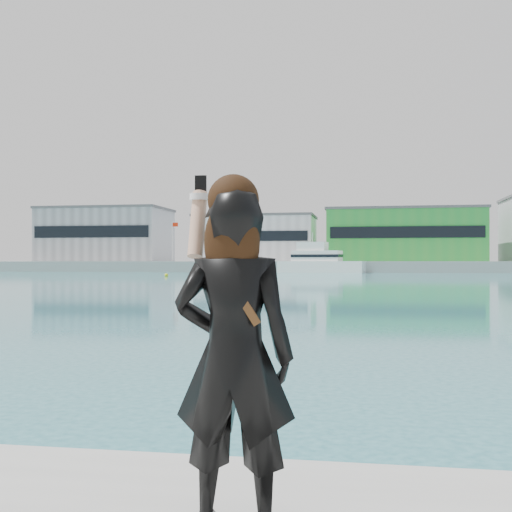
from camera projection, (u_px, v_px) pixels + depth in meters
The scene contains 9 objects.
far_quay at pixel (363, 266), 131.67m from camera, with size 320.00×40.00×2.00m, color #9E9E99.
warehouse_grey_left at pixel (106, 235), 138.90m from camera, with size 26.52×16.36×11.50m.
warehouse_white at pixel (256, 238), 133.39m from camera, with size 24.48×15.35×9.50m.
warehouse_green at pixel (404, 235), 128.38m from camera, with size 30.60×16.36×10.50m.
flagpole_left at pixel (173, 239), 129.16m from camera, with size 1.28×0.16×8.00m.
flagpole_right at pixel (483, 237), 119.14m from camera, with size 1.28×0.16×8.00m.
motor_yacht at pixel (319, 261), 113.81m from camera, with size 15.87×7.31×7.15m.
buoy_far at pixel (166, 276), 87.96m from camera, with size 0.50×0.50×0.50m, color #DADA0B.
woman at pixel (234, 346), 3.39m from camera, with size 0.67×0.45×1.89m.
Camera 1 is at (0.24, -3.51, 2.21)m, focal length 45.00 mm.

